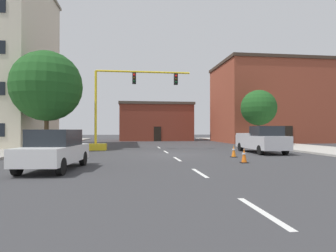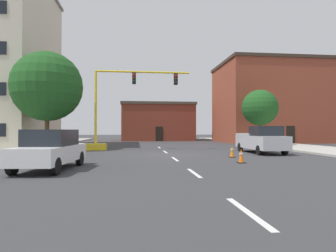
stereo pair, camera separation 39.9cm
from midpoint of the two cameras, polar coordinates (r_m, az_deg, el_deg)
The scene contains 17 objects.
ground_plane at distance 20.04m, azimuth -0.12°, elevation -5.69°, with size 160.00×160.00×0.00m, color #38383A.
sidewalk_left at distance 29.79m, azimuth -28.33°, elevation -3.85°, with size 6.00×56.00×0.14m, color #9E998E.
sidewalk_right at distance 31.96m, azimuth 21.98°, elevation -3.66°, with size 6.00×56.00×0.14m, color #B2ADA3.
lane_stripe_seg_0 at distance 6.57m, azimuth 16.39°, elevation -15.96°, with size 0.16×2.40×0.01m, color silver.
lane_stripe_seg_1 at distance 11.71m, azimuth 5.29°, elevation -9.22°, with size 0.16×2.40×0.01m, color silver.
lane_stripe_seg_2 at distance 17.08m, azimuth 1.18°, elevation -6.54°, with size 0.16×2.40×0.01m, color silver.
lane_stripe_seg_3 at distance 22.51m, azimuth -0.94°, elevation -5.14°, with size 0.16×2.40×0.01m, color silver.
lane_stripe_seg_4 at distance 27.97m, azimuth -2.22°, elevation -4.28°, with size 0.16×2.40×0.01m, color silver.
building_brick_center at distance 47.62m, azimuth -2.83°, elevation 0.80°, with size 11.61×8.98×5.99m.
building_row_right at distance 43.24m, azimuth 18.88°, elevation 4.34°, with size 14.11×11.00×11.04m.
traffic_signal_gantry at distance 25.11m, azimuth -11.96°, elevation 0.44°, with size 9.01×1.20×6.83m.
tree_left_near at distance 26.59m, azimuth -23.27°, elevation 7.25°, with size 5.89×5.89×8.35m.
tree_right_mid at distance 33.03m, azimuth 17.16°, elevation 3.45°, with size 3.88×3.88×6.08m.
pickup_truck_silver at distance 22.52m, azimuth 17.51°, elevation -2.63°, with size 2.08×5.43×1.99m.
sedan_white_near_left at distance 13.47m, azimuth -22.33°, elevation -4.27°, with size 2.33×4.67×1.74m.
traffic_cone_roadside_a at distance 18.59m, azimuth 12.28°, elevation -4.90°, with size 0.36×0.36×0.77m.
traffic_cone_roadside_b at distance 15.54m, azimuth 14.11°, elevation -5.72°, with size 0.36×0.36×0.76m.
Camera 1 is at (-2.76, -19.77, 1.73)m, focal length 30.81 mm.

